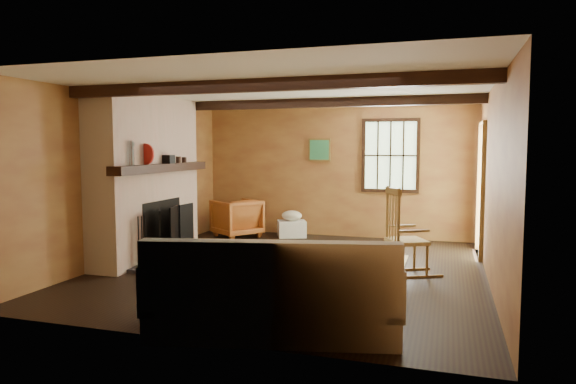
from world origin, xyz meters
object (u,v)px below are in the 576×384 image
at_px(fireplace, 148,184).
at_px(rocking_chair, 404,238).
at_px(laundry_basket, 292,229).
at_px(sofa, 275,297).
at_px(armchair, 237,218).

bearing_deg(fireplace, rocking_chair, 1.90).
bearing_deg(rocking_chair, fireplace, 64.83).
bearing_deg(laundry_basket, fireplace, -122.06).
distance_m(rocking_chair, laundry_basket, 3.17).
xyz_separation_m(sofa, armchair, (-2.26, 4.44, 0.03)).
relative_size(rocking_chair, laundry_basket, 2.29).
xyz_separation_m(laundry_basket, armchair, (-0.97, -0.28, 0.20)).
height_order(fireplace, rocking_chair, fireplace).
relative_size(rocking_chair, armchair, 1.49).
xyz_separation_m(fireplace, rocking_chair, (3.69, 0.12, -0.62)).
bearing_deg(fireplace, sofa, -40.15).
bearing_deg(sofa, armchair, 104.04).
relative_size(sofa, laundry_basket, 4.71).
xyz_separation_m(fireplace, sofa, (2.77, -2.34, -0.79)).
relative_size(fireplace, sofa, 1.02).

